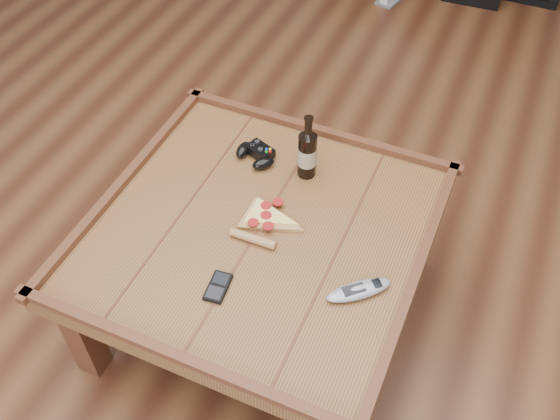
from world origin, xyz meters
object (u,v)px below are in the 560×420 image
at_px(coffee_table, 260,240).
at_px(pizza_slice, 264,220).
at_px(beer_bottle, 307,152).
at_px(game_controller, 256,154).
at_px(remote_control, 359,290).
at_px(smartphone, 218,287).

bearing_deg(coffee_table, pizza_slice, 81.38).
relative_size(beer_bottle, game_controller, 1.54).
bearing_deg(pizza_slice, game_controller, 119.26).
xyz_separation_m(coffee_table, remote_control, (0.36, -0.10, 0.07)).
relative_size(pizza_slice, smartphone, 2.45).
xyz_separation_m(beer_bottle, pizza_slice, (-0.04, -0.25, -0.09)).
bearing_deg(game_controller, beer_bottle, 20.79).
bearing_deg(coffee_table, game_controller, 116.79).
bearing_deg(smartphone, game_controller, 97.29).
xyz_separation_m(game_controller, smartphone, (0.13, -0.52, -0.01)).
height_order(coffee_table, game_controller, game_controller).
height_order(beer_bottle, smartphone, beer_bottle).
bearing_deg(remote_control, coffee_table, -148.12).
distance_m(beer_bottle, game_controller, 0.20).
bearing_deg(coffee_table, beer_bottle, 81.39).
bearing_deg(game_controller, remote_control, -17.44).
bearing_deg(pizza_slice, beer_bottle, 80.59).
height_order(coffee_table, pizza_slice, pizza_slice).
bearing_deg(pizza_slice, remote_control, -21.41).
distance_m(beer_bottle, smartphone, 0.54).
distance_m(pizza_slice, smartphone, 0.28).
bearing_deg(smartphone, beer_bottle, 77.71).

